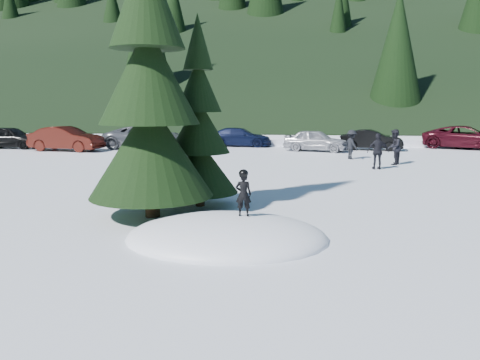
# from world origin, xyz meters

# --- Properties ---
(ground) EXTENTS (200.00, 200.00, 0.00)m
(ground) POSITION_xyz_m (0.00, 0.00, 0.00)
(ground) COLOR white
(ground) RESTS_ON ground
(snow_mound) EXTENTS (4.48, 3.52, 0.96)m
(snow_mound) POSITION_xyz_m (0.00, 0.00, 0.00)
(snow_mound) COLOR white
(snow_mound) RESTS_ON ground
(forest_hillside) EXTENTS (200.00, 60.00, 25.00)m
(forest_hillside) POSITION_xyz_m (0.00, 54.00, 12.50)
(forest_hillside) COLOR black
(forest_hillside) RESTS_ON ground
(spruce_tall) EXTENTS (3.20, 3.20, 8.60)m
(spruce_tall) POSITION_xyz_m (-2.20, 1.80, 3.32)
(spruce_tall) COLOR black
(spruce_tall) RESTS_ON ground
(spruce_short) EXTENTS (2.20, 2.20, 5.37)m
(spruce_short) POSITION_xyz_m (-1.20, 3.20, 2.10)
(spruce_short) COLOR black
(spruce_short) RESTS_ON ground
(child_skier) EXTENTS (0.36, 0.24, 0.97)m
(child_skier) POSITION_xyz_m (0.35, 0.19, 0.96)
(child_skier) COLOR black
(child_skier) RESTS_ON snow_mound
(adult_0) EXTENTS (0.94, 1.02, 1.69)m
(adult_0) POSITION_xyz_m (6.38, 13.07, 0.84)
(adult_0) COLOR black
(adult_0) RESTS_ON ground
(adult_1) EXTENTS (0.96, 0.45, 1.61)m
(adult_1) POSITION_xyz_m (5.31, 11.35, 0.80)
(adult_1) COLOR black
(adult_1) RESTS_ON ground
(adult_2) EXTENTS (0.92, 1.14, 1.54)m
(adult_2) POSITION_xyz_m (4.65, 15.07, 0.77)
(adult_2) COLOR black
(adult_2) RESTS_ON ground
(car_0) EXTENTS (4.25, 1.78, 1.44)m
(car_0) POSITION_xyz_m (-16.61, 18.78, 0.72)
(car_0) COLOR black
(car_0) RESTS_ON ground
(car_1) EXTENTS (4.71, 2.18, 1.50)m
(car_1) POSITION_xyz_m (-12.22, 17.59, 0.75)
(car_1) COLOR #380F0A
(car_1) RESTS_ON ground
(car_2) EXTENTS (5.39, 2.57, 1.48)m
(car_2) POSITION_xyz_m (-7.72, 19.39, 0.74)
(car_2) COLOR #54565D
(car_2) RESTS_ON ground
(car_3) EXTENTS (4.45, 2.15, 1.25)m
(car_3) POSITION_xyz_m (-1.93, 21.69, 0.62)
(car_3) COLOR black
(car_3) RESTS_ON ground
(car_4) EXTENTS (4.16, 2.57, 1.32)m
(car_4) POSITION_xyz_m (3.02, 18.96, 0.66)
(car_4) COLOR #9D9EA6
(car_4) RESTS_ON ground
(car_5) EXTENTS (4.02, 2.04, 1.26)m
(car_5) POSITION_xyz_m (6.53, 20.04, 0.63)
(car_5) COLOR black
(car_5) RESTS_ON ground
(car_6) EXTENTS (5.82, 4.36, 1.47)m
(car_6) POSITION_xyz_m (12.74, 21.45, 0.73)
(car_6) COLOR #3C0A14
(car_6) RESTS_ON ground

